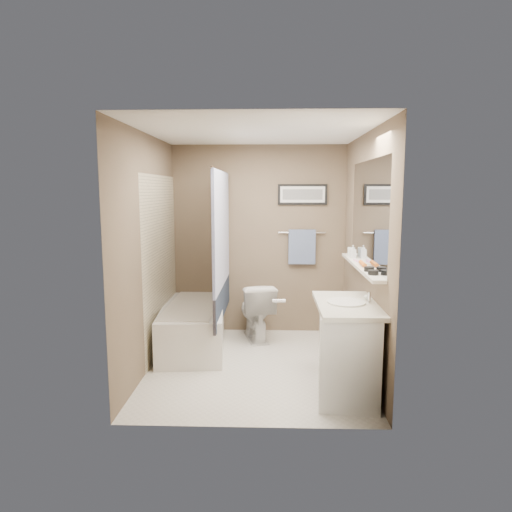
{
  "coord_description": "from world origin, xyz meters",
  "views": [
    {
      "loc": [
        0.16,
        -4.57,
        1.83
      ],
      "look_at": [
        0.0,
        0.15,
        1.15
      ],
      "focal_mm": 32.0,
      "sensor_mm": 36.0,
      "label": 1
    }
  ],
  "objects_px": {
    "glass_jar": "(351,252)",
    "soap_bottle": "(353,251)",
    "vanity": "(347,350)",
    "candle_bowl_near": "(373,272)",
    "bathtub": "(193,326)",
    "hair_brush_front": "(363,264)",
    "toilet": "(256,311)",
    "candle_bowl_far": "(369,269)"
  },
  "relations": [
    {
      "from": "candle_bowl_far",
      "to": "hair_brush_front",
      "type": "bearing_deg",
      "value": 90.0
    },
    {
      "from": "toilet",
      "to": "hair_brush_front",
      "type": "distance_m",
      "value": 1.75
    },
    {
      "from": "candle_bowl_far",
      "to": "glass_jar",
      "type": "bearing_deg",
      "value": 90.0
    },
    {
      "from": "candle_bowl_far",
      "to": "soap_bottle",
      "type": "xyz_separation_m",
      "value": [
        0.0,
        0.82,
        0.05
      ]
    },
    {
      "from": "bathtub",
      "to": "glass_jar",
      "type": "distance_m",
      "value": 2.01
    },
    {
      "from": "toilet",
      "to": "candle_bowl_far",
      "type": "relative_size",
      "value": 7.88
    },
    {
      "from": "bathtub",
      "to": "vanity",
      "type": "bearing_deg",
      "value": -41.43
    },
    {
      "from": "candle_bowl_near",
      "to": "candle_bowl_far",
      "type": "bearing_deg",
      "value": 90.0
    },
    {
      "from": "candle_bowl_far",
      "to": "hair_brush_front",
      "type": "height_order",
      "value": "hair_brush_front"
    },
    {
      "from": "hair_brush_front",
      "to": "toilet",
      "type": "bearing_deg",
      "value": 132.66
    },
    {
      "from": "vanity",
      "to": "soap_bottle",
      "type": "xyz_separation_m",
      "value": [
        0.19,
        0.89,
        0.78
      ]
    },
    {
      "from": "glass_jar",
      "to": "soap_bottle",
      "type": "relative_size",
      "value": 0.74
    },
    {
      "from": "candle_bowl_far",
      "to": "toilet",
      "type": "bearing_deg",
      "value": 126.39
    },
    {
      "from": "glass_jar",
      "to": "toilet",
      "type": "bearing_deg",
      "value": 154.1
    },
    {
      "from": "candle_bowl_near",
      "to": "hair_brush_front",
      "type": "relative_size",
      "value": 0.41
    },
    {
      "from": "toilet",
      "to": "glass_jar",
      "type": "relative_size",
      "value": 7.09
    },
    {
      "from": "vanity",
      "to": "soap_bottle",
      "type": "distance_m",
      "value": 1.2
    },
    {
      "from": "toilet",
      "to": "candle_bowl_near",
      "type": "height_order",
      "value": "candle_bowl_near"
    },
    {
      "from": "vanity",
      "to": "candle_bowl_near",
      "type": "distance_m",
      "value": 0.76
    },
    {
      "from": "bathtub",
      "to": "toilet",
      "type": "relative_size",
      "value": 2.12
    },
    {
      "from": "toilet",
      "to": "hair_brush_front",
      "type": "xyz_separation_m",
      "value": [
        1.06,
        -1.15,
        0.78
      ]
    },
    {
      "from": "vanity",
      "to": "candle_bowl_far",
      "type": "xyz_separation_m",
      "value": [
        0.19,
        0.07,
        0.73
      ]
    },
    {
      "from": "toilet",
      "to": "candle_bowl_far",
      "type": "height_order",
      "value": "candle_bowl_far"
    },
    {
      "from": "hair_brush_front",
      "to": "glass_jar",
      "type": "xyz_separation_m",
      "value": [
        0.0,
        0.64,
        0.03
      ]
    },
    {
      "from": "vanity",
      "to": "candle_bowl_near",
      "type": "height_order",
      "value": "candle_bowl_near"
    },
    {
      "from": "bathtub",
      "to": "vanity",
      "type": "xyz_separation_m",
      "value": [
        1.6,
        -1.17,
        0.15
      ]
    },
    {
      "from": "toilet",
      "to": "candle_bowl_near",
      "type": "distance_m",
      "value": 2.08
    },
    {
      "from": "bathtub",
      "to": "candle_bowl_near",
      "type": "bearing_deg",
      "value": -40.66
    },
    {
      "from": "candle_bowl_near",
      "to": "bathtub",
      "type": "bearing_deg",
      "value": 144.51
    },
    {
      "from": "bathtub",
      "to": "soap_bottle",
      "type": "xyz_separation_m",
      "value": [
        1.79,
        -0.28,
        0.93
      ]
    },
    {
      "from": "bathtub",
      "to": "glass_jar",
      "type": "height_order",
      "value": "glass_jar"
    },
    {
      "from": "candle_bowl_near",
      "to": "hair_brush_front",
      "type": "height_order",
      "value": "hair_brush_front"
    },
    {
      "from": "vanity",
      "to": "candle_bowl_near",
      "type": "bearing_deg",
      "value": -22.33
    },
    {
      "from": "glass_jar",
      "to": "soap_bottle",
      "type": "distance_m",
      "value": 0.1
    },
    {
      "from": "soap_bottle",
      "to": "glass_jar",
      "type": "bearing_deg",
      "value": 90.0
    },
    {
      "from": "bathtub",
      "to": "glass_jar",
      "type": "xyz_separation_m",
      "value": [
        1.79,
        -0.18,
        0.92
      ]
    },
    {
      "from": "vanity",
      "to": "bathtub",
      "type": "bearing_deg",
      "value": 149.53
    },
    {
      "from": "glass_jar",
      "to": "bathtub",
      "type": "bearing_deg",
      "value": 174.27
    },
    {
      "from": "bathtub",
      "to": "hair_brush_front",
      "type": "xyz_separation_m",
      "value": [
        1.79,
        -0.82,
        0.89
      ]
    },
    {
      "from": "glass_jar",
      "to": "hair_brush_front",
      "type": "bearing_deg",
      "value": -90.0
    },
    {
      "from": "glass_jar",
      "to": "candle_bowl_far",
      "type": "bearing_deg",
      "value": -90.0
    },
    {
      "from": "bathtub",
      "to": "hair_brush_front",
      "type": "distance_m",
      "value": 2.15
    }
  ]
}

